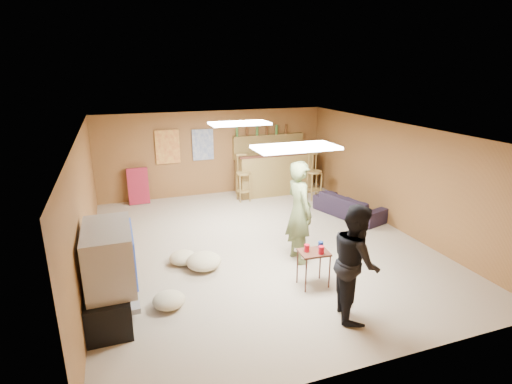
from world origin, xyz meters
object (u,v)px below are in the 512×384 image
object	(u,v)px
sofa	(349,205)
tray_table	(313,268)
tv_body	(109,256)
bar_counter	(274,173)
person_black	(355,262)
person_olive	(299,212)

from	to	relation	value
sofa	tray_table	bearing A→B (deg)	120.85
tv_body	sofa	xyz separation A→B (m)	(5.12, 2.28, -0.65)
sofa	bar_counter	bearing A→B (deg)	6.56
person_black	sofa	distance (m)	3.95
bar_counter	tray_table	world-z (taller)	bar_counter
person_olive	person_black	size ratio (longest dim) A/B	1.13
bar_counter	person_olive	size ratio (longest dim) A/B	1.11
sofa	tray_table	world-z (taller)	tray_table
person_olive	person_black	xyz separation A→B (m)	(0.01, -1.73, -0.10)
tv_body	person_black	distance (m)	3.25
bar_counter	person_black	bearing A→B (deg)	-101.03
bar_counter	tray_table	xyz separation A→B (m)	(-1.23, -4.64, -0.26)
tv_body	person_black	size ratio (longest dim) A/B	0.69
tray_table	tv_body	bearing A→B (deg)	176.27
person_black	tray_table	xyz separation A→B (m)	(-0.16, 0.86, -0.51)
person_black	tray_table	world-z (taller)	person_black
tv_body	tray_table	bearing A→B (deg)	-3.73
sofa	person_olive	bearing A→B (deg)	110.57
bar_counter	tray_table	bearing A→B (deg)	-104.84
tv_body	bar_counter	bearing A→B (deg)	47.00
tv_body	bar_counter	size ratio (longest dim) A/B	0.55
person_olive	person_black	world-z (taller)	person_olive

